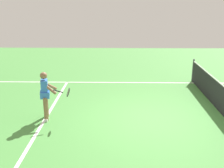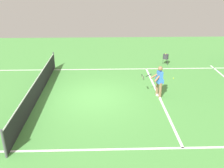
{
  "view_description": "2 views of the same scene",
  "coord_description": "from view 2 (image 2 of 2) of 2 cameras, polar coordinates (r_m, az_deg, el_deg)",
  "views": [
    {
      "loc": [
        8.1,
        -0.91,
        3.73
      ],
      "look_at": [
        -0.23,
        -1.08,
        1.11
      ],
      "focal_mm": 44.17,
      "sensor_mm": 36.0,
      "label": 1
    },
    {
      "loc": [
        -10.88,
        -0.6,
        5.34
      ],
      "look_at": [
        -0.4,
        -0.93,
        0.86
      ],
      "focal_mm": 40.19,
      "sensor_mm": 36.0,
      "label": 2
    }
  ],
  "objects": [
    {
      "name": "sideline_left_marking",
      "position": [
        8.73,
        -5.53,
        -14.67
      ],
      "size": [
        0.1,
        18.12,
        0.01
      ],
      "primitive_type": "cube",
      "color": "white",
      "rests_on": "ground"
    },
    {
      "name": "tennis_player",
      "position": [
        12.04,
        10.6,
        0.81
      ],
      "size": [
        0.69,
        1.04,
        1.55
      ],
      "color": "#8C6647",
      "rests_on": "ground"
    },
    {
      "name": "sideline_right_marking",
      "position": [
        15.81,
        -3.86,
        3.36
      ],
      "size": [
        0.1,
        18.12,
        0.01
      ],
      "primitive_type": "cube",
      "color": "white",
      "rests_on": "ground"
    },
    {
      "name": "court_net",
      "position": [
        12.33,
        -16.61,
        -1.05
      ],
      "size": [
        8.67,
        0.08,
        1.05
      ],
      "color": "#4C4C51",
      "rests_on": "ground"
    },
    {
      "name": "ball_hopper",
      "position": [
        16.88,
        12.12,
        6.11
      ],
      "size": [
        0.36,
        0.36,
        0.74
      ],
      "color": "#333338",
      "rests_on": "ground"
    },
    {
      "name": "tennis_ball_near",
      "position": [
        14.71,
        13.83,
        1.28
      ],
      "size": [
        0.07,
        0.07,
        0.07
      ],
      "primitive_type": "sphere",
      "color": "#D1E533",
      "rests_on": "ground"
    },
    {
      "name": "service_line_marking",
      "position": [
        12.4,
        10.65,
        -2.79
      ],
      "size": [
        7.99,
        0.1,
        0.01
      ],
      "primitive_type": "cube",
      "color": "white",
      "rests_on": "ground"
    },
    {
      "name": "ground_plane",
      "position": [
        12.13,
        -4.44,
        -3.05
      ],
      "size": [
        26.16,
        26.16,
        0.0
      ],
      "primitive_type": "plane",
      "color": "#4C9342"
    }
  ]
}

